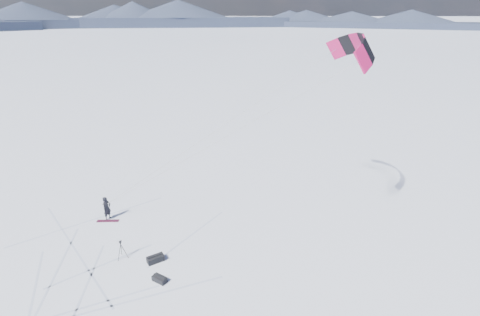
{
  "coord_description": "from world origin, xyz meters",
  "views": [
    {
      "loc": [
        7.42,
        -15.77,
        13.22
      ],
      "look_at": [
        6.53,
        4.59,
        4.53
      ],
      "focal_mm": 26.0,
      "sensor_mm": 36.0,
      "label": 1
    }
  ],
  "objects_px": {
    "gear_bag_a": "(156,259)",
    "snowboard": "(108,221)",
    "tripod": "(121,247)",
    "gear_bag_b": "(160,279)",
    "snowkiter": "(109,219)"
  },
  "relations": [
    {
      "from": "snowkiter",
      "to": "gear_bag_b",
      "type": "relative_size",
      "value": 1.93
    },
    {
      "from": "snowboard",
      "to": "gear_bag_a",
      "type": "height_order",
      "value": "gear_bag_a"
    },
    {
      "from": "gear_bag_a",
      "to": "gear_bag_b",
      "type": "bearing_deg",
      "value": -101.98
    },
    {
      "from": "gear_bag_a",
      "to": "snowboard",
      "type": "bearing_deg",
      "value": 103.79
    },
    {
      "from": "snowboard",
      "to": "gear_bag_b",
      "type": "height_order",
      "value": "gear_bag_b"
    },
    {
      "from": "snowkiter",
      "to": "snowboard",
      "type": "height_order",
      "value": "snowkiter"
    },
    {
      "from": "tripod",
      "to": "gear_bag_b",
      "type": "height_order",
      "value": "tripod"
    },
    {
      "from": "gear_bag_b",
      "to": "snowboard",
      "type": "bearing_deg",
      "value": 160.41
    },
    {
      "from": "tripod",
      "to": "gear_bag_a",
      "type": "relative_size",
      "value": 1.13
    },
    {
      "from": "gear_bag_a",
      "to": "tripod",
      "type": "bearing_deg",
      "value": 139.51
    },
    {
      "from": "snowkiter",
      "to": "gear_bag_a",
      "type": "distance_m",
      "value": 6.09
    },
    {
      "from": "snowkiter",
      "to": "gear_bag_b",
      "type": "xyz_separation_m",
      "value": [
        5.04,
        -5.75,
        0.16
      ]
    },
    {
      "from": "snowkiter",
      "to": "gear_bag_b",
      "type": "distance_m",
      "value": 7.65
    },
    {
      "from": "tripod",
      "to": "gear_bag_b",
      "type": "bearing_deg",
      "value": -34.06
    },
    {
      "from": "snowboard",
      "to": "gear_bag_a",
      "type": "xyz_separation_m",
      "value": [
        4.36,
        -3.93,
        0.17
      ]
    }
  ]
}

